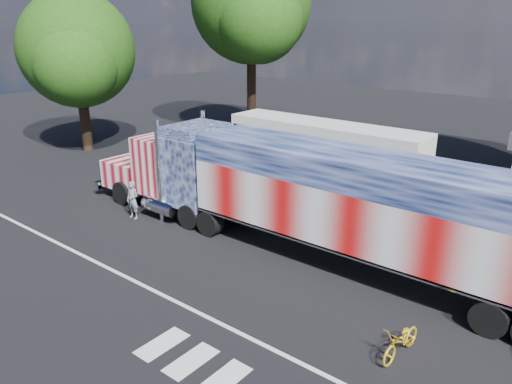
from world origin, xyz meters
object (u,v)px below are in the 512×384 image
Objects in this scene: bicycle at (401,341)px; tree_w_a at (77,51)px; semi_truck at (304,194)px; coach_bus at (324,152)px; tree_nw_a at (252,4)px; woman at (133,200)px.

tree_w_a reaches higher than bicycle.
coach_bus is at bearing 116.72° from semi_truck.
tree_nw_a is at bearing 134.74° from semi_truck.
semi_truck is at bearing -63.28° from coach_bus.
tree_nw_a reaches higher than semi_truck.
semi_truck is 1.91× the size of coach_bus.
bicycle is at bearing -16.18° from tree_w_a.
woman is 0.13× the size of tree_nw_a.
woman is 20.19m from tree_nw_a.
tree_nw_a is at bearing 148.10° from coach_bus.
semi_truck is 12.40× the size of woman.
semi_truck reaches higher than coach_bus.
woman is at bearing -25.22° from tree_w_a.
coach_bus is 14.82m from tree_nw_a.
tree_w_a is at bearing 149.15° from woman.
semi_truck is 7.16m from bicycle.
semi_truck is 12.13× the size of bicycle.
bicycle is (5.77, -3.77, -1.95)m from semi_truck.
tree_w_a is (-12.61, 5.94, 5.92)m from woman.
semi_truck is 2.08× the size of tree_w_a.
tree_nw_a is (-6.58, 16.87, 8.93)m from woman.
bicycle is (13.93, -1.76, -0.41)m from woman.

